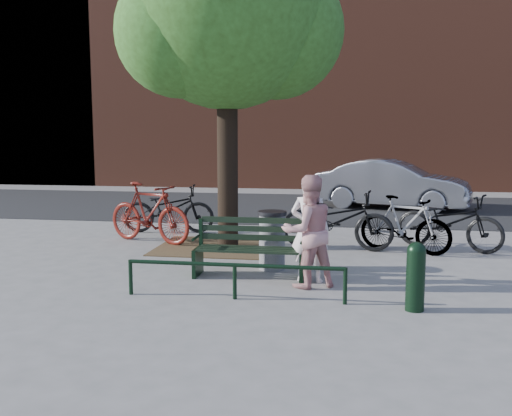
% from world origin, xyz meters
% --- Properties ---
extents(ground, '(90.00, 90.00, 0.00)m').
position_xyz_m(ground, '(0.00, 0.00, 0.00)').
color(ground, gray).
rests_on(ground, ground).
extents(dirt_pit, '(2.40, 2.00, 0.02)m').
position_xyz_m(dirt_pit, '(-1.00, 2.20, 0.01)').
color(dirt_pit, brown).
rests_on(dirt_pit, ground).
extents(road, '(40.00, 7.00, 0.01)m').
position_xyz_m(road, '(0.00, 8.50, 0.01)').
color(road, black).
rests_on(road, ground).
extents(townhouse_row, '(45.00, 4.00, 14.00)m').
position_xyz_m(townhouse_row, '(0.17, 16.00, 6.25)').
color(townhouse_row, brown).
rests_on(townhouse_row, ground).
extents(park_bench, '(1.74, 0.54, 0.97)m').
position_xyz_m(park_bench, '(-0.00, 0.08, 0.48)').
color(park_bench, black).
rests_on(park_bench, ground).
extents(guard_railing, '(3.06, 0.06, 0.51)m').
position_xyz_m(guard_railing, '(0.00, -1.20, 0.40)').
color(guard_railing, black).
rests_on(guard_railing, ground).
extents(street_tree, '(4.20, 3.80, 6.50)m').
position_xyz_m(street_tree, '(-0.75, 2.20, 4.42)').
color(street_tree, black).
rests_on(street_tree, ground).
extents(person_left, '(0.67, 0.52, 1.63)m').
position_xyz_m(person_left, '(0.95, -0.09, 0.82)').
color(person_left, white).
rests_on(person_left, ground).
extents(person_right, '(1.01, 0.93, 1.67)m').
position_xyz_m(person_right, '(0.95, -0.41, 0.83)').
color(person_right, tan).
rests_on(person_right, ground).
extents(bollard, '(0.24, 0.24, 0.90)m').
position_xyz_m(bollard, '(2.39, -1.33, 0.48)').
color(bollard, black).
rests_on(bollard, ground).
extents(litter_bin, '(0.48, 0.48, 0.98)m').
position_xyz_m(litter_bin, '(0.29, 0.60, 0.50)').
color(litter_bin, gray).
rests_on(litter_bin, ground).
extents(bicycle_a, '(2.15, 0.98, 1.09)m').
position_xyz_m(bicycle_a, '(-2.50, 3.71, 0.54)').
color(bicycle_a, black).
rests_on(bicycle_a, ground).
extents(bicycle_b, '(2.15, 1.33, 1.25)m').
position_xyz_m(bicycle_b, '(-2.52, 2.48, 0.63)').
color(bicycle_b, '#5B140D').
rests_on(bicycle_b, ground).
extents(bicycle_c, '(2.29, 1.11, 1.16)m').
position_xyz_m(bicycle_c, '(1.32, 2.43, 0.58)').
color(bicycle_c, black).
rests_on(bicycle_c, ground).
extents(bicycle_d, '(1.84, 1.24, 1.08)m').
position_xyz_m(bicycle_d, '(2.61, 2.31, 0.54)').
color(bicycle_d, gray).
rests_on(bicycle_d, ground).
extents(bicycle_e, '(2.19, 1.63, 1.10)m').
position_xyz_m(bicycle_e, '(3.49, 2.73, 0.55)').
color(bicycle_e, black).
rests_on(bicycle_e, ground).
extents(parked_car, '(4.68, 2.65, 1.46)m').
position_xyz_m(parked_car, '(2.87, 8.66, 0.73)').
color(parked_car, gray).
rests_on(parked_car, ground).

